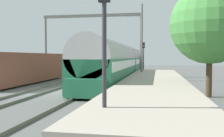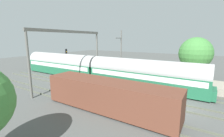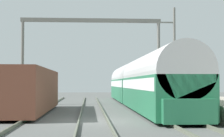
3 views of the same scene
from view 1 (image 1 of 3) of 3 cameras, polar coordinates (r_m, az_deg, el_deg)
The scene contains 12 objects.
ground at distance 19.19m, azimuth -15.54°, elevation -5.01°, with size 120.00×120.00×0.00m, color #525552.
track_west at distance 19.18m, azimuth -15.54°, elevation -4.77°, with size 1.52×60.00×0.16m.
track_east at distance 17.79m, azimuth -3.25°, elevation -5.26°, with size 1.52×60.00×0.16m.
platform at distance 19.25m, azimuth 9.30°, elevation -3.58°, with size 4.40×28.00×0.90m.
passenger_train at distance 30.74m, azimuth 2.49°, elevation 1.59°, with size 2.93×32.85×3.82m.
freight_car at distance 25.79m, azimuth -18.75°, elevation 0.15°, with size 2.80×13.00×2.70m.
person_crossing at distance 28.98m, azimuth 4.28°, elevation -0.34°, with size 0.43×0.47×1.73m.
railway_signal_near at distance 8.19m, azimuth -1.72°, elevation 7.93°, with size 0.36×0.30×5.12m.
railway_signal_far at distance 39.46m, azimuth 6.98°, elevation 3.33°, with size 0.36×0.30×4.71m.
catenary_gantry at distance 32.92m, azimuth -4.52°, elevation 8.06°, with size 12.77×0.28×7.86m.
catenary_pole_east_mid at distance 27.23m, azimuth 6.50°, elevation 6.03°, with size 1.90×0.20×8.00m.
tree_east_background at distance 17.18m, azimuth 20.81°, elevation 9.08°, with size 4.89×4.89×6.95m.
Camera 1 is at (8.26, -17.14, 2.51)m, focal length 41.39 mm.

